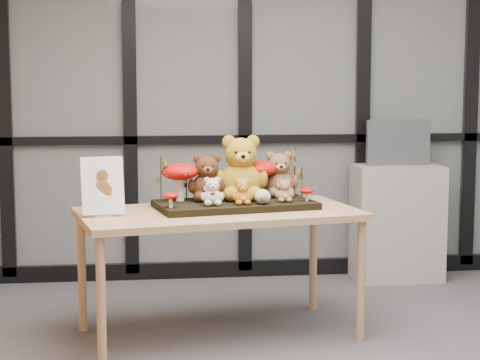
{
  "coord_description": "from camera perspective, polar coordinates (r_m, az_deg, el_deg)",
  "views": [
    {
      "loc": [
        -1.26,
        -3.96,
        1.57
      ],
      "look_at": [
        -0.67,
        0.96,
        0.93
      ],
      "focal_mm": 65.0,
      "sensor_mm": 36.0,
      "label": 1
    }
  ],
  "objects": [
    {
      "name": "sprig_green_mid_left",
      "position": [
        5.22,
        -3.53,
        -0.18
      ],
      "size": [
        0.05,
        0.05,
        0.2
      ],
      "primitive_type": null,
      "color": "#15360C",
      "rests_on": "diorama_tray"
    },
    {
      "name": "monitor",
      "position": [
        6.54,
        10.34,
        2.43
      ],
      "size": [
        0.47,
        0.05,
        0.34
      ],
      "color": "#4C4E53",
      "rests_on": "cabinet"
    },
    {
      "name": "sprig_dry_far_right",
      "position": [
        5.36,
        3.61,
        0.58
      ],
      "size": [
        0.05,
        0.05,
        0.31
      ],
      "primitive_type": null,
      "color": "brown",
      "rests_on": "diorama_tray"
    },
    {
      "name": "bear_white_bow",
      "position": [
        4.98,
        -1.83,
        -0.64
      ],
      "size": [
        0.16,
        0.15,
        0.18
      ],
      "primitive_type": null,
      "rotation": [
        0.0,
        0.0,
        0.2
      ],
      "color": "white",
      "rests_on": "diorama_tray"
    },
    {
      "name": "room_shell",
      "position": [
        4.16,
        10.89,
        8.71
      ],
      "size": [
        5.0,
        5.0,
        5.0
      ],
      "color": "#BCB9B1",
      "rests_on": "floor"
    },
    {
      "name": "glass_partition",
      "position": [
        6.56,
        4.25,
        5.94
      ],
      "size": [
        4.9,
        0.06,
        2.78
      ],
      "color": "#2D383F",
      "rests_on": "floor"
    },
    {
      "name": "bear_tan_back",
      "position": [
        5.34,
        2.59,
        0.55
      ],
      "size": [
        0.27,
        0.25,
        0.3
      ],
      "primitive_type": null,
      "rotation": [
        0.0,
        0.0,
        0.2
      ],
      "color": "brown",
      "rests_on": "diorama_tray"
    },
    {
      "name": "sprig_dry_mid_right",
      "position": [
        5.25,
        4.08,
        -0.14
      ],
      "size": [
        0.05,
        0.05,
        0.2
      ],
      "primitive_type": null,
      "color": "brown",
      "rests_on": "diorama_tray"
    },
    {
      "name": "plush_cream_hedgehog",
      "position": [
        5.04,
        1.49,
        -1.05
      ],
      "size": [
        0.08,
        0.08,
        0.09
      ],
      "primitive_type": null,
      "rotation": [
        0.0,
        0.0,
        0.2
      ],
      "color": "beige",
      "rests_on": "diorama_tray"
    },
    {
      "name": "bear_beige_small",
      "position": [
        5.12,
        2.94,
        -0.61
      ],
      "size": [
        0.13,
        0.12,
        0.15
      ],
      "primitive_type": null,
      "rotation": [
        0.0,
        0.0,
        0.2
      ],
      "color": "#9E7952",
      "rests_on": "diorama_tray"
    },
    {
      "name": "mushroom_front_left",
      "position": [
        4.91,
        -4.57,
        -1.27
      ],
      "size": [
        0.09,
        0.09,
        0.1
      ],
      "primitive_type": null,
      "color": "#AB0C05",
      "rests_on": "diorama_tray"
    },
    {
      "name": "sprig_green_centre",
      "position": [
        5.27,
        -1.82,
        0.03
      ],
      "size": [
        0.05,
        0.05,
        0.22
      ],
      "primitive_type": null,
      "color": "#15360C",
      "rests_on": "diorama_tray"
    },
    {
      "name": "display_table",
      "position": [
        5.06,
        -1.4,
        -2.75
      ],
      "size": [
        1.73,
        1.11,
        0.75
      ],
      "rotation": [
        0.0,
        0.0,
        0.2
      ],
      "color": "tan",
      "rests_on": "floor"
    },
    {
      "name": "bear_brown_medium",
      "position": [
        5.17,
        -2.18,
        0.35
      ],
      "size": [
        0.27,
        0.26,
        0.31
      ],
      "primitive_type": null,
      "rotation": [
        0.0,
        0.0,
        0.2
      ],
      "color": "#472714",
      "rests_on": "diorama_tray"
    },
    {
      "name": "bear_pooh_yellow",
      "position": [
        5.21,
        0.06,
        1.06
      ],
      "size": [
        0.38,
        0.35,
        0.42
      ],
      "primitive_type": null,
      "rotation": [
        0.0,
        0.0,
        0.2
      ],
      "color": "#AE831C",
      "rests_on": "diorama_tray"
    },
    {
      "name": "label_card",
      "position": [
        4.77,
        0.3,
        -2.56
      ],
      "size": [
        0.09,
        0.03,
        0.0
      ],
      "primitive_type": "cube",
      "color": "white",
      "rests_on": "display_table"
    },
    {
      "name": "mushroom_back_right",
      "position": [
        5.3,
        1.27,
        0.2
      ],
      "size": [
        0.22,
        0.22,
        0.25
      ],
      "primitive_type": null,
      "color": "#AB0C05",
      "rests_on": "diorama_tray"
    },
    {
      "name": "sign_holder",
      "position": [
        4.9,
        -9.01,
        -0.53
      ],
      "size": [
        0.24,
        0.11,
        0.33
      ],
      "rotation": [
        0.0,
        0.0,
        0.17
      ],
      "color": "silver",
      "rests_on": "display_table"
    },
    {
      "name": "mushroom_back_left",
      "position": [
        5.16,
        -3.96,
        -0.0
      ],
      "size": [
        0.22,
        0.22,
        0.25
      ],
      "primitive_type": null,
      "color": "#AB0C05",
      "rests_on": "diorama_tray"
    },
    {
      "name": "cabinet",
      "position": [
        6.6,
        10.27,
        -2.77
      ],
      "size": [
        0.65,
        0.38,
        0.86
      ],
      "primitive_type": "cube",
      "color": "gray",
      "rests_on": "floor"
    },
    {
      "name": "bear_small_yellow",
      "position": [
        5.01,
        0.17,
        -0.72
      ],
      "size": [
        0.14,
        0.13,
        0.16
      ],
      "primitive_type": null,
      "rotation": [
        0.0,
        0.0,
        0.2
      ],
      "color": "orange",
      "rests_on": "diorama_tray"
    },
    {
      "name": "mushroom_front_right",
      "position": [
        5.15,
        4.42,
        -0.9
      ],
      "size": [
        0.08,
        0.08,
        0.09
      ],
      "primitive_type": null,
      "color": "#AB0C05",
      "rests_on": "diorama_tray"
    },
    {
      "name": "diorama_tray",
      "position": [
        5.14,
        -0.32,
        -1.63
      ],
      "size": [
        0.99,
        0.64,
        0.04
      ],
      "primitive_type": "cube",
      "rotation": [
        0.0,
        0.0,
        0.2
      ],
      "color": "black",
      "rests_on": "display_table"
    },
    {
      "name": "sprig_green_far_left",
      "position": [
        5.12,
        -5.22,
        0.05
      ],
      "size": [
        0.05,
        0.05,
        0.27
      ],
      "primitive_type": null,
      "color": "#15360C",
      "rests_on": "diorama_tray"
    }
  ]
}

